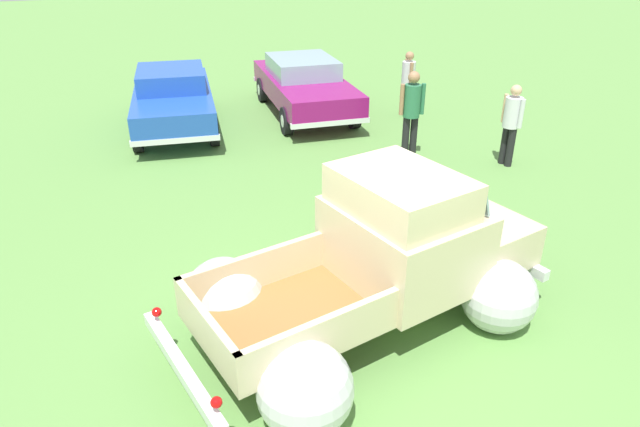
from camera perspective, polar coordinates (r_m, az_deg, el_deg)
name	(u,v)px	position (r m, az deg, el deg)	size (l,w,h in m)	color
ground_plane	(358,326)	(7.10, 3.88, -11.38)	(80.00, 80.00, 0.00)	#609347
vintage_pickup_truck	(385,265)	(6.87, 6.67, -5.26)	(4.95, 3.59, 1.96)	black
show_car_0	(173,97)	(14.20, -14.73, 11.39)	(2.28, 4.60, 1.43)	black
show_car_1	(304,84)	(15.00, -1.63, 13.06)	(2.13, 4.81, 1.43)	black
spectator_0	(408,80)	(14.91, 8.94, 13.28)	(0.39, 0.54, 1.65)	navy
spectator_1	(511,120)	(12.07, 18.91, 8.96)	(0.39, 0.54, 1.67)	black
spectator_2	(412,109)	(11.96, 9.31, 10.45)	(0.54, 0.41, 1.84)	black
lane_cone_0	(359,202)	(9.40, 4.03, 1.15)	(0.36, 0.36, 0.63)	black
lane_cone_1	(388,201)	(9.48, 6.93, 1.23)	(0.36, 0.36, 0.63)	black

